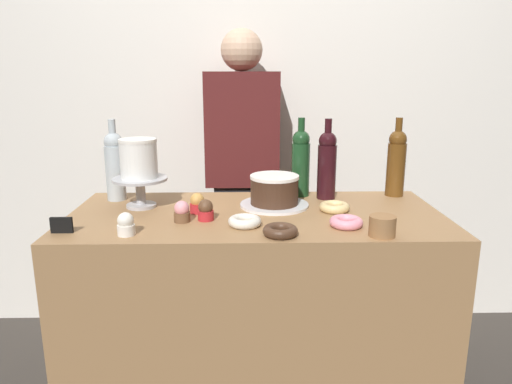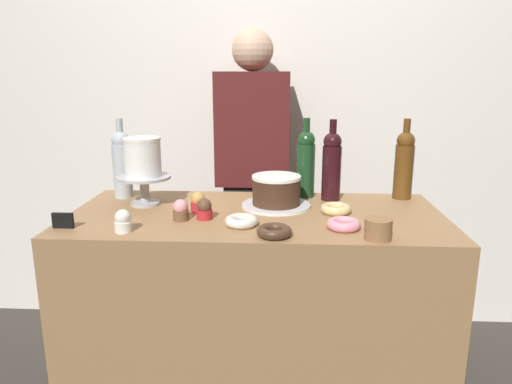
{
  "view_description": "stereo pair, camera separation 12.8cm",
  "coord_description": "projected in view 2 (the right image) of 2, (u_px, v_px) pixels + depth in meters",
  "views": [
    {
      "loc": [
        -0.04,
        -1.66,
        1.39
      ],
      "look_at": [
        0.0,
        0.0,
        0.97
      ],
      "focal_mm": 33.1,
      "sensor_mm": 36.0,
      "label": 1
    },
    {
      "loc": [
        0.09,
        -1.66,
        1.39
      ],
      "look_at": [
        0.0,
        0.0,
        0.97
      ],
      "focal_mm": 33.1,
      "sensor_mm": 36.0,
      "label": 2
    }
  ],
  "objects": [
    {
      "name": "chocolate_round_cake",
      "position": [
        276.0,
        190.0,
        1.8
      ],
      "size": [
        0.19,
        0.19,
        0.11
      ],
      "color": "#3D2619",
      "rests_on": "silver_serving_platter"
    },
    {
      "name": "display_counter",
      "position": [
        256.0,
        322.0,
        1.84
      ],
      "size": [
        1.37,
        0.63,
        0.89
      ],
      "color": "#997047",
      "rests_on": "ground_plane"
    },
    {
      "name": "barista_figure",
      "position": [
        253.0,
        185.0,
        2.4
      ],
      "size": [
        0.36,
        0.22,
        1.6
      ],
      "color": "black",
      "rests_on": "ground_plane"
    },
    {
      "name": "cupcake_vanilla",
      "position": [
        123.0,
        221.0,
        1.52
      ],
      "size": [
        0.06,
        0.06,
        0.07
      ],
      "color": "white",
      "rests_on": "display_counter"
    },
    {
      "name": "silver_serving_platter",
      "position": [
        276.0,
        205.0,
        1.82
      ],
      "size": [
        0.26,
        0.26,
        0.01
      ],
      "color": "white",
      "rests_on": "display_counter"
    },
    {
      "name": "wine_bottle_dark_red",
      "position": [
        332.0,
        165.0,
        1.88
      ],
      "size": [
        0.08,
        0.08,
        0.33
      ],
      "color": "black",
      "rests_on": "display_counter"
    },
    {
      "name": "price_sign_chalkboard",
      "position": [
        63.0,
        221.0,
        1.56
      ],
      "size": [
        0.07,
        0.01,
        0.05
      ],
      "color": "black",
      "rests_on": "display_counter"
    },
    {
      "name": "white_layer_cake",
      "position": [
        143.0,
        157.0,
        1.8
      ],
      "size": [
        0.14,
        0.14,
        0.15
      ],
      "color": "white",
      "rests_on": "cake_stand_pedestal"
    },
    {
      "name": "wine_bottle_green",
      "position": [
        306.0,
        162.0,
        1.94
      ],
      "size": [
        0.08,
        0.08,
        0.33
      ],
      "color": "#193D1E",
      "rests_on": "display_counter"
    },
    {
      "name": "cookie_stack",
      "position": [
        378.0,
        229.0,
        1.45
      ],
      "size": [
        0.08,
        0.08,
        0.07
      ],
      "color": "olive",
      "rests_on": "display_counter"
    },
    {
      "name": "cupcake_chocolate",
      "position": [
        204.0,
        209.0,
        1.66
      ],
      "size": [
        0.06,
        0.06,
        0.07
      ],
      "color": "red",
      "rests_on": "display_counter"
    },
    {
      "name": "donut_pink",
      "position": [
        343.0,
        224.0,
        1.55
      ],
      "size": [
        0.11,
        0.11,
        0.03
      ],
      "color": "pink",
      "rests_on": "display_counter"
    },
    {
      "name": "wine_bottle_clear",
      "position": [
        122.0,
        163.0,
        1.93
      ],
      "size": [
        0.08,
        0.08,
        0.33
      ],
      "color": "#B2BCC1",
      "rests_on": "display_counter"
    },
    {
      "name": "donut_chocolate",
      "position": [
        274.0,
        231.0,
        1.48
      ],
      "size": [
        0.11,
        0.11,
        0.03
      ],
      "color": "#472D1E",
      "rests_on": "display_counter"
    },
    {
      "name": "back_wall",
      "position": [
        265.0,
        91.0,
        2.5
      ],
      "size": [
        6.0,
        0.05,
        2.6
      ],
      "color": "silver",
      "rests_on": "ground_plane"
    },
    {
      "name": "cupcake_caramel",
      "position": [
        198.0,
        202.0,
        1.75
      ],
      "size": [
        0.06,
        0.06,
        0.07
      ],
      "color": "red",
      "rests_on": "display_counter"
    },
    {
      "name": "cupcake_strawberry",
      "position": [
        181.0,
        210.0,
        1.64
      ],
      "size": [
        0.06,
        0.06,
        0.07
      ],
      "color": "brown",
      "rests_on": "display_counter"
    },
    {
      "name": "cake_stand_pedestal",
      "position": [
        144.0,
        185.0,
        1.83
      ],
      "size": [
        0.21,
        0.21,
        0.11
      ],
      "color": "#B2B2B7",
      "rests_on": "display_counter"
    },
    {
      "name": "wine_bottle_amber",
      "position": [
        404.0,
        164.0,
        1.91
      ],
      "size": [
        0.08,
        0.08,
        0.33
      ],
      "color": "#5B3814",
      "rests_on": "display_counter"
    },
    {
      "name": "donut_glazed",
      "position": [
        336.0,
        209.0,
        1.73
      ],
      "size": [
        0.11,
        0.11,
        0.03
      ],
      "color": "#E0C17F",
      "rests_on": "display_counter"
    },
    {
      "name": "donut_sugar",
      "position": [
        241.0,
        221.0,
        1.59
      ],
      "size": [
        0.11,
        0.11,
        0.03
      ],
      "color": "silver",
      "rests_on": "display_counter"
    }
  ]
}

